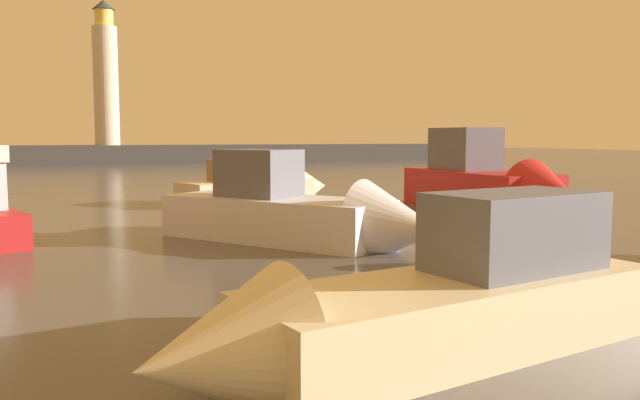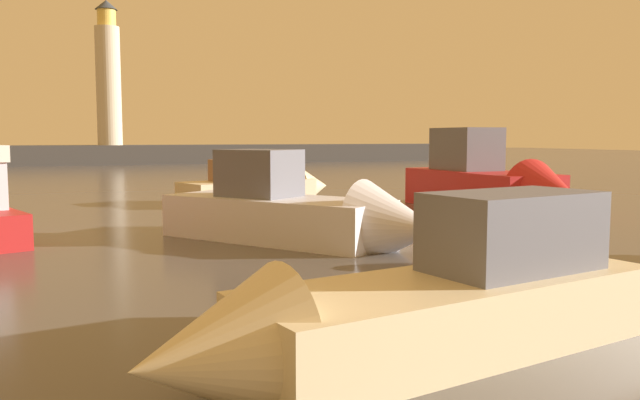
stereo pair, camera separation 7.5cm
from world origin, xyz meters
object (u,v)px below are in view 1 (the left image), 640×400
object	(u,v)px
lighthouse	(106,77)
motorboat_0	(312,215)
motorboat_2	(269,187)
motorboat_1	(495,185)
motorboat_5	(411,308)
mooring_buoy	(482,243)

from	to	relation	value
lighthouse	motorboat_0	bearing A→B (deg)	-87.93
motorboat_0	motorboat_2	xyz separation A→B (m)	(2.33, 11.51, -0.15)
lighthouse	motorboat_0	world-z (taller)	lighthouse
motorboat_0	motorboat_1	xyz separation A→B (m)	(9.07, 4.35, 0.27)
lighthouse	motorboat_5	xyz separation A→B (m)	(-0.05, -63.63, -8.31)
motorboat_5	mooring_buoy	world-z (taller)	motorboat_5
lighthouse	motorboat_1	world-z (taller)	lighthouse
motorboat_5	motorboat_2	bearing A→B (deg)	77.97
motorboat_2	mooring_buoy	distance (m)	15.79
motorboat_2	motorboat_5	xyz separation A→B (m)	(-4.36, -20.43, 0.06)
lighthouse	motorboat_2	size ratio (longest dim) A/B	1.92
motorboat_5	motorboat_0	bearing A→B (deg)	77.21
motorboat_5	mooring_buoy	size ratio (longest dim) A/B	7.26
motorboat_1	motorboat_2	distance (m)	9.84
lighthouse	motorboat_5	size ratio (longest dim) A/B	1.95
lighthouse	motorboat_5	bearing A→B (deg)	-90.04
motorboat_5	lighthouse	bearing A→B (deg)	89.96
lighthouse	motorboat_2	bearing A→B (deg)	-84.30
motorboat_0	motorboat_5	world-z (taller)	motorboat_0
lighthouse	motorboat_2	world-z (taller)	lighthouse
lighthouse	motorboat_0	size ratio (longest dim) A/B	1.87
motorboat_0	mooring_buoy	world-z (taller)	motorboat_0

